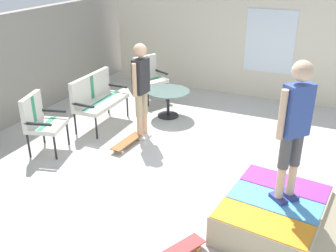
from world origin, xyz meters
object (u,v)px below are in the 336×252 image
object	(u,v)px
patio_bench	(96,95)
person_watching	(141,84)
patio_table	(168,98)
skateboard_by_bench	(127,142)
person_skater	(295,123)
skate_ramp	(275,215)
patio_chair_by_wall	(40,118)
patio_chair_near_house	(148,74)

from	to	relation	value
patio_bench	person_watching	distance (m)	1.20
patio_table	skateboard_by_bench	world-z (taller)	patio_table
patio_table	patio_bench	bearing A→B (deg)	130.39
person_skater	skate_ramp	bearing A→B (deg)	146.10
person_watching	patio_table	bearing A→B (deg)	-0.90
patio_chair_by_wall	person_watching	xyz separation A→B (m)	(1.16, -1.35, 0.43)
skateboard_by_bench	patio_bench	bearing A→B (deg)	59.37
patio_bench	person_skater	size ratio (longest dim) A/B	0.72
skate_ramp	person_skater	world-z (taller)	person_skater
person_watching	skateboard_by_bench	distance (m)	1.05
skate_ramp	patio_chair_near_house	distance (m)	5.02
patio_bench	patio_chair_near_house	bearing A→B (deg)	-9.41
patio_chair_by_wall	person_watching	size ratio (longest dim) A/B	0.57
skateboard_by_bench	person_watching	bearing A→B (deg)	-11.93
patio_bench	patio_table	xyz separation A→B (m)	(0.95, -1.12, -0.21)
person_watching	skateboard_by_bench	world-z (taller)	person_watching
patio_bench	patio_chair_near_house	distance (m)	1.72
patio_table	skateboard_by_bench	size ratio (longest dim) A/B	1.11
patio_chair_near_house	patio_table	world-z (taller)	patio_chair_near_house
patio_bench	person_watching	bearing A→B (deg)	-99.44
patio_bench	person_skater	xyz separation A→B (m)	(-1.74, -3.89, 0.83)
patio_chair_near_house	person_watching	bearing A→B (deg)	-156.39
patio_chair_near_house	person_skater	world-z (taller)	person_skater
patio_chair_near_house	patio_table	size ratio (longest dim) A/B	1.13
patio_chair_near_house	patio_chair_by_wall	size ratio (longest dim) A/B	1.00
patio_chair_by_wall	patio_table	size ratio (longest dim) A/B	1.13
skate_ramp	person_skater	bearing A→B (deg)	-33.90
patio_bench	patio_chair_by_wall	world-z (taller)	same
skate_ramp	patio_table	xyz separation A→B (m)	(2.79, 2.71, 0.19)
patio_chair_by_wall	person_watching	bearing A→B (deg)	-49.18
skate_ramp	person_watching	world-z (taller)	person_watching
person_watching	person_skater	xyz separation A→B (m)	(-1.56, -2.79, 0.40)
person_watching	skateboard_by_bench	size ratio (longest dim) A/B	2.18
patio_table	person_watching	bearing A→B (deg)	179.10
patio_table	skateboard_by_bench	bearing A→B (deg)	176.10
patio_chair_near_house	person_skater	bearing A→B (deg)	-133.59
skate_ramp	skateboard_by_bench	world-z (taller)	skate_ramp
patio_chair_near_house	patio_table	xyz separation A→B (m)	(-0.74, -0.84, -0.21)
person_watching	patio_bench	bearing A→B (deg)	80.56
patio_chair_by_wall	patio_table	world-z (taller)	patio_chair_by_wall
patio_chair_near_house	person_skater	size ratio (longest dim) A/B	0.59
person_watching	person_skater	size ratio (longest dim) A/B	1.02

